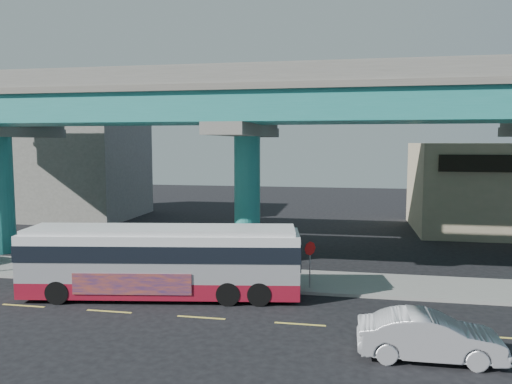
# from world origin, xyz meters

# --- Properties ---
(ground) EXTENTS (120.00, 120.00, 0.00)m
(ground) POSITION_xyz_m (0.00, 0.00, 0.00)
(ground) COLOR black
(ground) RESTS_ON ground
(sidewalk) EXTENTS (70.00, 4.00, 0.15)m
(sidewalk) POSITION_xyz_m (0.00, 5.50, 0.07)
(sidewalk) COLOR gray
(sidewalk) RESTS_ON ground
(lane_markings) EXTENTS (58.00, 0.12, 0.01)m
(lane_markings) POSITION_xyz_m (-0.00, -0.30, 0.01)
(lane_markings) COLOR #D8C64C
(lane_markings) RESTS_ON ground
(viaduct) EXTENTS (52.00, 12.40, 11.70)m
(viaduct) POSITION_xyz_m (-0.00, 9.11, 9.14)
(viaduct) COLOR #217D75
(viaduct) RESTS_ON ground
(building_beige) EXTENTS (14.00, 10.23, 7.00)m
(building_beige) POSITION_xyz_m (18.00, 22.98, 3.51)
(building_beige) COLOR tan
(building_beige) RESTS_ON ground
(building_concrete) EXTENTS (12.00, 10.00, 9.00)m
(building_concrete) POSITION_xyz_m (-20.00, 24.00, 4.50)
(building_concrete) COLOR gray
(building_concrete) RESTS_ON ground
(transit_bus) EXTENTS (12.78, 4.62, 3.22)m
(transit_bus) POSITION_xyz_m (-2.54, 2.06, 1.76)
(transit_bus) COLOR maroon
(transit_bus) RESTS_ON ground
(sedan) EXTENTS (1.70, 4.64, 1.52)m
(sedan) POSITION_xyz_m (8.44, -2.64, 0.76)
(sedan) COLOR #ADADB2
(sedan) RESTS_ON ground
(stop_sign) EXTENTS (0.49, 0.50, 2.24)m
(stop_sign) POSITION_xyz_m (4.02, 4.18, 1.74)
(stop_sign) COLOR gray
(stop_sign) RESTS_ON sidewalk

